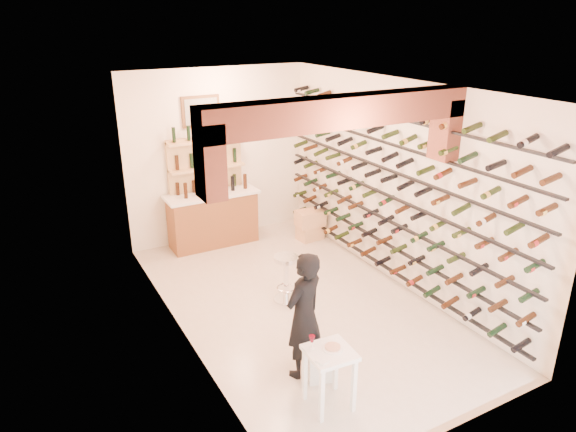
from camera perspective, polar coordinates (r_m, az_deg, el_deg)
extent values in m
plane|color=beige|center=(7.96, 1.05, -9.45)|extent=(6.00, 6.00, 0.00)
cube|color=white|center=(9.88, -7.61, 6.58)|extent=(3.50, 0.02, 3.20)
cube|color=white|center=(5.14, 18.23, -8.53)|extent=(3.50, 0.02, 3.20)
cube|color=white|center=(6.64, -12.08, -1.02)|extent=(0.02, 6.00, 3.20)
cube|color=white|center=(8.25, 11.76, 3.40)|extent=(0.02, 6.00, 3.20)
cube|color=#A74D3B|center=(6.91, 1.24, 14.05)|extent=(3.50, 6.00, 0.02)
cube|color=#A35139|center=(6.10, 6.01, 11.29)|extent=(3.50, 0.35, 0.36)
cube|color=#A35139|center=(5.44, -8.53, 5.97)|extent=(0.24, 0.35, 0.80)
cube|color=#A35139|center=(7.21, 16.78, 9.03)|extent=(0.24, 0.35, 0.80)
cube|color=black|center=(8.65, 10.28, -5.29)|extent=(0.06, 5.70, 0.03)
cube|color=black|center=(8.49, 10.45, -2.87)|extent=(0.06, 5.70, 0.03)
cube|color=black|center=(8.33, 10.63, -0.36)|extent=(0.06, 5.70, 0.03)
cube|color=black|center=(8.20, 10.82, 2.24)|extent=(0.06, 5.70, 0.03)
cube|color=black|center=(8.08, 11.01, 4.93)|extent=(0.06, 5.70, 0.03)
cube|color=black|center=(7.98, 11.21, 7.69)|extent=(0.06, 5.70, 0.03)
cube|color=black|center=(7.90, 11.42, 10.51)|extent=(0.06, 5.70, 0.03)
cube|color=brown|center=(9.81, -8.17, -0.44)|extent=(1.60, 0.55, 0.96)
cube|color=white|center=(9.64, -8.32, 2.35)|extent=(1.70, 0.62, 0.05)
cube|color=tan|center=(9.88, -8.89, 2.87)|extent=(1.40, 0.10, 2.00)
cube|color=tan|center=(9.97, -8.51, -0.28)|extent=(1.40, 0.28, 0.04)
cube|color=tan|center=(9.80, -8.67, 2.44)|extent=(1.40, 0.28, 0.04)
cube|color=tan|center=(9.66, -8.83, 5.25)|extent=(1.40, 0.28, 0.04)
cube|color=tan|center=(9.53, -9.00, 8.14)|extent=(1.40, 0.28, 0.04)
cube|color=brown|center=(9.58, -9.49, 11.22)|extent=(0.70, 0.04, 0.55)
cube|color=#99998C|center=(9.55, -9.44, 11.20)|extent=(0.60, 0.01, 0.45)
cube|color=white|center=(5.77, 4.59, -14.65)|extent=(0.52, 0.52, 0.05)
cube|color=white|center=(5.77, 3.69, -19.03)|extent=(0.05, 0.05, 0.66)
cube|color=white|center=(5.93, 7.21, -17.90)|extent=(0.05, 0.05, 0.66)
cube|color=white|center=(6.04, 1.83, -16.87)|extent=(0.05, 0.05, 0.66)
cube|color=white|center=(6.20, 5.22, -15.87)|extent=(0.05, 0.05, 0.66)
cylinder|color=white|center=(5.78, 4.90, -14.17)|extent=(0.23, 0.23, 0.01)
cylinder|color=#BF7266|center=(5.78, 4.90, -14.03)|extent=(0.17, 0.17, 0.02)
cube|color=white|center=(5.60, 3.75, -15.48)|extent=(0.14, 0.14, 0.01)
cylinder|color=white|center=(5.79, 2.61, -14.15)|extent=(0.07, 0.07, 0.00)
cylinder|color=white|center=(5.76, 2.62, -13.78)|extent=(0.01, 0.01, 0.08)
cone|color=#510612|center=(5.72, 2.63, -13.25)|extent=(0.07, 0.07, 0.08)
cube|color=white|center=(6.44, 3.47, -15.61)|extent=(0.40, 0.40, 0.40)
imported|color=black|center=(6.17, 1.74, -10.77)|extent=(0.68, 0.56, 1.58)
cylinder|color=silver|center=(8.03, -0.21, -9.05)|extent=(0.38, 0.38, 0.03)
cylinder|color=silver|center=(7.87, -0.21, -6.94)|extent=(0.08, 0.08, 0.66)
cylinder|color=silver|center=(7.71, -0.21, -4.66)|extent=(0.36, 0.36, 0.07)
torus|color=silver|center=(7.93, -0.21, -7.84)|extent=(0.29, 0.29, 0.02)
cube|color=tan|center=(10.06, 2.41, -1.78)|extent=(0.49, 0.36, 0.28)
cube|color=tan|center=(9.95, 2.43, -0.24)|extent=(0.53, 0.38, 0.30)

